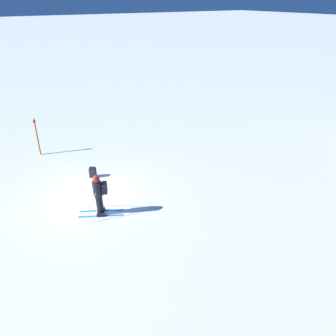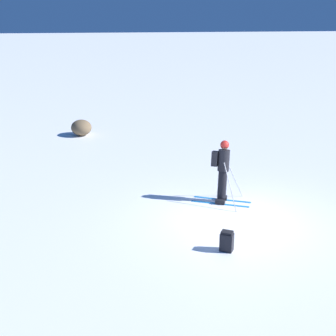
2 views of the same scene
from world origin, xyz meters
name	(u,v)px [view 2 (image 2 of 2)]	position (x,y,z in m)	size (l,w,h in m)	color
ground_plane	(236,221)	(0.00, 0.00, 0.00)	(300.00, 300.00, 0.00)	white
skier	(222,168)	(1.52, -0.05, 1.03)	(1.42, 1.74, 1.86)	#1E7AC6
spare_backpack	(227,241)	(-1.58, 0.79, 0.24)	(0.35, 0.37, 0.50)	black
exposed_boulder_0	(81,128)	(10.52, 3.93, 0.36)	(1.12, 0.95, 0.73)	brown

